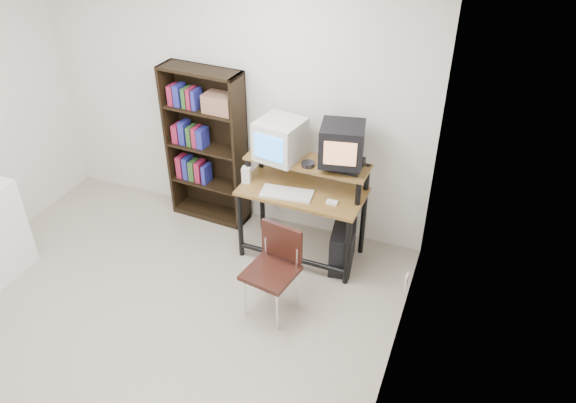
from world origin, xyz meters
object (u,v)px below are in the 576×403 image
(computer_desk, at_px, (303,194))
(school_chair, at_px, (275,263))
(bookshelf, at_px, (207,144))
(pc_tower, at_px, (343,247))
(crt_monitor, at_px, (280,139))
(crt_tv, at_px, (342,144))

(computer_desk, xyz_separation_m, school_chair, (0.04, -0.80, -0.19))
(bookshelf, bearing_deg, school_chair, -38.72)
(pc_tower, distance_m, bookshelf, 1.71)
(computer_desk, relative_size, school_chair, 1.46)
(school_chair, bearing_deg, crt_monitor, 118.69)
(computer_desk, xyz_separation_m, pc_tower, (0.42, -0.04, -0.47))
(computer_desk, relative_size, crt_monitor, 2.56)
(crt_tv, distance_m, school_chair, 1.18)
(crt_tv, xyz_separation_m, pc_tower, (0.10, -0.12, -1.02))
(crt_tv, relative_size, bookshelf, 0.26)
(crt_tv, bearing_deg, crt_monitor, 167.29)
(pc_tower, relative_size, school_chair, 0.56)
(school_chair, bearing_deg, bookshelf, 147.33)
(bookshelf, bearing_deg, pc_tower, -7.85)
(crt_tv, height_order, bookshelf, bookshelf)
(crt_monitor, distance_m, pc_tower, 1.17)
(computer_desk, distance_m, school_chair, 0.82)
(crt_tv, distance_m, bookshelf, 1.52)
(pc_tower, bearing_deg, crt_tv, 121.33)
(crt_monitor, relative_size, school_chair, 0.57)
(school_chair, bearing_deg, computer_desk, 102.89)
(crt_tv, bearing_deg, bookshelf, 160.67)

